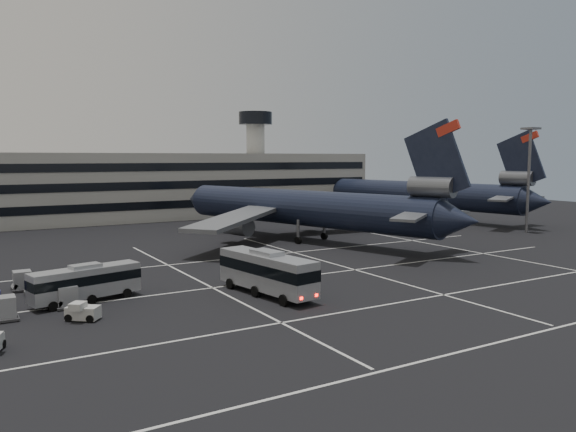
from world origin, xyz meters
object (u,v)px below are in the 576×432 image
object	(u,v)px
bus_near	(267,271)
trijet_main	(304,208)
bus_far	(86,281)
uld_cluster	(14,293)

from	to	relation	value
bus_near	trijet_main	bearing A→B (deg)	43.12
trijet_main	bus_near	bearing A→B (deg)	-145.23
trijet_main	bus_far	bearing A→B (deg)	-166.83
trijet_main	uld_cluster	size ratio (longest dim) A/B	4.21
bus_near	bus_far	world-z (taller)	bus_near
trijet_main	bus_near	size ratio (longest dim) A/B	4.51
trijet_main	bus_far	xyz separation A→B (m)	(-37.33, -21.93, -3.33)
bus_near	uld_cluster	distance (m)	22.97
trijet_main	uld_cluster	world-z (taller)	trijet_main
bus_far	uld_cluster	xyz separation A→B (m)	(-5.72, 2.64, -0.96)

